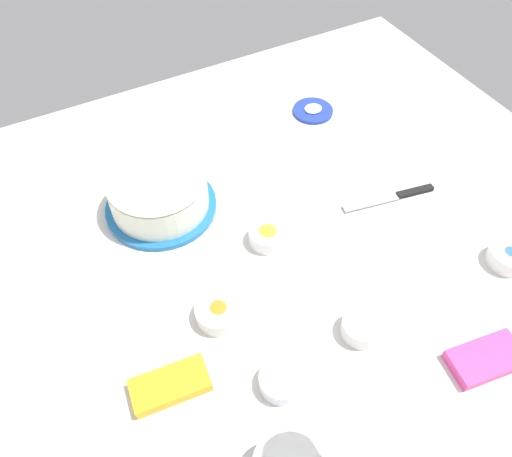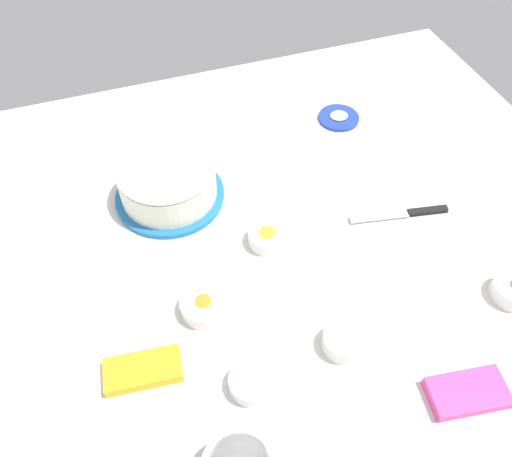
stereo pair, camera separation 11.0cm
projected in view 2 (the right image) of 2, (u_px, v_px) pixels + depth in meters
name	position (u px, v px, depth m)	size (l,w,h in m)	color
ground_plane	(307.00, 263.00, 1.08)	(1.54, 1.54, 0.00)	silver
frosted_cake	(168.00, 182.00, 1.16)	(0.26, 0.26, 0.11)	#1E6BB2
frosting_tub_lid	(339.00, 118.00, 1.39)	(0.11, 0.11, 0.02)	#233DAD
spreading_knife	(408.00, 213.00, 1.16)	(0.24, 0.06, 0.01)	silver
sprinkle_bowl_orange	(204.00, 305.00, 0.99)	(0.09, 0.09, 0.04)	white
sprinkle_bowl_rainbow	(343.00, 341.00, 0.94)	(0.08, 0.08, 0.04)	white
sprinkle_bowl_green	(251.00, 382.00, 0.90)	(0.08, 0.08, 0.03)	white
sprinkle_bowl_yellow	(267.00, 236.00, 1.10)	(0.08, 0.08, 0.04)	white
candy_box_lower	(467.00, 393.00, 0.89)	(0.14, 0.07, 0.02)	#E53D8E
candy_box_upper	(143.00, 370.00, 0.91)	(0.14, 0.07, 0.03)	yellow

